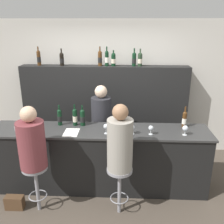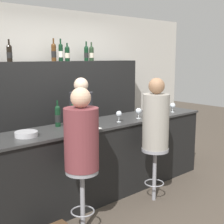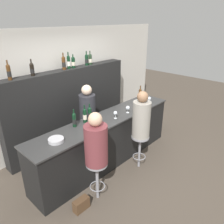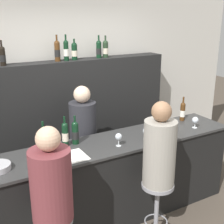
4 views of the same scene
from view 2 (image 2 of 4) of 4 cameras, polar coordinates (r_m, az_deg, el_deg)
The scene contains 25 objects.
ground_plane at distance 4.25m, azimuth 1.65°, elevation -15.67°, with size 16.00×16.00×0.00m, color #4C4238.
wall_back at distance 5.20m, azimuth -10.91°, elevation 3.88°, with size 6.40×0.05×2.60m.
bar_counter at distance 4.27m, azimuth -1.06°, elevation -8.31°, with size 3.33×0.63×1.00m.
back_bar_cabinet at distance 5.07m, azimuth -9.47°, elevation -0.94°, with size 3.12×0.28×1.78m.
wine_bottle_counter_0 at distance 3.88m, azimuth -9.89°, elevation -0.69°, with size 0.07×0.07×0.33m.
wine_bottle_counter_1 at distance 4.01m, azimuth -6.95°, elevation -0.19°, with size 0.07×0.07×0.34m.
wine_bottle_counter_2 at distance 4.07m, azimuth -5.57°, elevation -0.06°, with size 0.08×0.08×0.33m.
wine_bottle_counter_3 at distance 5.14m, azimuth 8.81°, elevation 1.94°, with size 0.07×0.07×0.33m.
wine_bottle_backbar_1 at distance 4.62m, azimuth -18.26°, elevation 10.23°, with size 0.08×0.08×0.31m.
wine_bottle_backbar_2 at distance 4.94m, azimuth -10.61°, elevation 10.72°, with size 0.08×0.08×0.35m.
wine_bottle_backbar_3 at distance 5.01m, azimuth -9.36°, elevation 10.76°, with size 0.07×0.07×0.34m.
wine_bottle_backbar_4 at distance 5.07m, azimuth -8.19°, elevation 10.54°, with size 0.08×0.08×0.28m.
wine_bottle_backbar_5 at distance 5.29m, azimuth -4.72°, elevation 10.66°, with size 0.08×0.08×0.32m.
wine_bottle_backbar_6 at distance 5.35m, azimuth -3.79°, elevation 10.65°, with size 0.08×0.08×0.31m.
wine_glass_0 at distance 4.09m, azimuth 1.27°, elevation -0.36°, with size 0.08×0.08×0.15m.
wine_glass_1 at distance 4.35m, azimuth 4.88°, elevation 0.15°, with size 0.08×0.08×0.15m.
wine_glass_2 at distance 4.55m, azimuth 7.28°, elevation 0.46°, with size 0.07×0.07×0.14m.
wine_glass_3 at distance 4.92m, azimuth 11.04°, elevation 1.15°, with size 0.08×0.08×0.15m.
metal_bowl at distance 3.49m, azimuth -15.41°, elevation -3.91°, with size 0.25×0.25×0.06m.
tasting_menu at distance 3.80m, azimuth -4.53°, elevation -2.84°, with size 0.21×0.30×0.00m.
bar_stool_left at distance 3.35m, azimuth -5.47°, elevation -12.95°, with size 0.34×0.34×0.70m.
guest_seated_left at distance 3.18m, azimuth -5.62°, elevation -4.22°, with size 0.36×0.36×0.85m.
bar_stool_right at distance 4.07m, azimuth 7.82°, elevation -8.73°, with size 0.34×0.34×0.70m.
guest_seated_right at distance 3.93m, azimuth 8.02°, elevation -1.11°, with size 0.33×0.33×0.89m.
bartender at distance 4.60m, azimuth -5.52°, elevation -4.18°, with size 0.34×0.34×1.55m.
Camera 2 is at (-2.61, -2.80, 1.85)m, focal length 50.00 mm.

